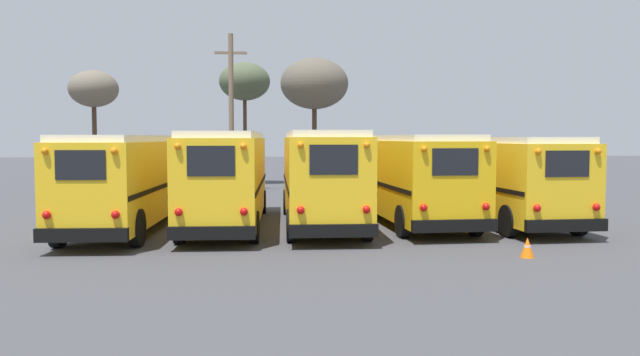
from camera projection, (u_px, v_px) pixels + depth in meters
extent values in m
plane|color=#424247|center=(321.00, 226.00, 21.79)|extent=(160.00, 160.00, 0.00)
cube|color=yellow|center=(128.00, 180.00, 20.71)|extent=(2.67, 9.36, 2.57)
cube|color=white|center=(127.00, 138.00, 20.62)|extent=(2.47, 8.98, 0.20)
cube|color=black|center=(82.00, 235.00, 16.11)|extent=(2.39, 0.29, 0.36)
cube|color=black|center=(80.00, 165.00, 16.02)|extent=(1.28, 0.08, 0.77)
sphere|color=red|center=(47.00, 215.00, 16.03)|extent=(0.22, 0.22, 0.22)
sphere|color=orange|center=(45.00, 151.00, 15.92)|extent=(0.18, 0.18, 0.18)
sphere|color=red|center=(115.00, 215.00, 16.11)|extent=(0.22, 0.22, 0.22)
sphere|color=orange|center=(114.00, 151.00, 16.01)|extent=(0.18, 0.18, 0.18)
cube|color=black|center=(92.00, 186.00, 20.66)|extent=(0.35, 9.09, 0.14)
cube|color=black|center=(164.00, 186.00, 20.78)|extent=(0.35, 9.09, 0.14)
cylinder|color=black|center=(123.00, 203.00, 24.06)|extent=(0.32, 1.09, 1.08)
cylinder|color=black|center=(179.00, 203.00, 24.16)|extent=(0.32, 1.09, 1.08)
cylinder|color=black|center=(58.00, 229.00, 17.40)|extent=(0.32, 1.09, 1.08)
cylinder|color=black|center=(137.00, 228.00, 17.50)|extent=(0.32, 1.09, 1.08)
cube|color=yellow|center=(227.00, 177.00, 21.62)|extent=(2.56, 9.85, 2.73)
cube|color=white|center=(227.00, 135.00, 21.53)|extent=(2.36, 9.46, 0.20)
cube|color=black|center=(212.00, 233.00, 16.78)|extent=(2.37, 0.26, 0.36)
cube|color=black|center=(211.00, 161.00, 16.68)|extent=(1.28, 0.06, 0.82)
sphere|color=red|center=(179.00, 212.00, 16.68)|extent=(0.22, 0.22, 0.22)
sphere|color=orange|center=(178.00, 146.00, 16.56)|extent=(0.18, 0.18, 0.18)
sphere|color=red|center=(244.00, 212.00, 16.78)|extent=(0.22, 0.22, 0.22)
sphere|color=orange|center=(243.00, 146.00, 16.67)|extent=(0.18, 0.18, 0.18)
cube|color=black|center=(193.00, 183.00, 21.56)|extent=(0.26, 9.60, 0.14)
cube|color=black|center=(261.00, 183.00, 21.70)|extent=(0.26, 9.60, 0.14)
cylinder|color=black|center=(209.00, 202.00, 25.22)|extent=(0.30, 0.95, 0.94)
cylinder|color=black|center=(262.00, 202.00, 25.35)|extent=(0.30, 0.95, 0.94)
cylinder|color=black|center=(179.00, 228.00, 18.05)|extent=(0.30, 0.95, 0.94)
cylinder|color=black|center=(254.00, 227.00, 18.18)|extent=(0.30, 0.95, 0.94)
cube|color=yellow|center=(321.00, 177.00, 21.70)|extent=(2.52, 9.36, 2.75)
cube|color=white|center=(321.00, 134.00, 21.60)|extent=(2.32, 8.99, 0.20)
cube|color=black|center=(334.00, 231.00, 17.09)|extent=(2.46, 0.23, 0.36)
cube|color=black|center=(334.00, 160.00, 16.99)|extent=(1.33, 0.04, 0.82)
sphere|color=red|center=(301.00, 210.00, 16.98)|extent=(0.22, 0.22, 0.22)
sphere|color=orange|center=(301.00, 145.00, 16.86)|extent=(0.18, 0.18, 0.18)
sphere|color=red|center=(366.00, 210.00, 17.11)|extent=(0.22, 0.22, 0.22)
sphere|color=orange|center=(367.00, 145.00, 16.99)|extent=(0.18, 0.18, 0.18)
cube|color=black|center=(286.00, 183.00, 21.62)|extent=(0.12, 9.15, 0.14)
cube|color=black|center=(356.00, 182.00, 21.80)|extent=(0.12, 9.15, 0.14)
cylinder|color=black|center=(287.00, 202.00, 25.05)|extent=(0.29, 0.99, 0.98)
cylinder|color=black|center=(343.00, 202.00, 25.21)|extent=(0.29, 0.99, 0.98)
cylinder|color=black|center=(291.00, 226.00, 18.34)|extent=(0.29, 0.99, 0.98)
cylinder|color=black|center=(367.00, 225.00, 18.51)|extent=(0.29, 0.99, 0.98)
cube|color=yellow|center=(405.00, 176.00, 23.10)|extent=(3.07, 10.53, 2.61)
cube|color=white|center=(406.00, 138.00, 23.01)|extent=(2.85, 10.10, 0.20)
cube|color=black|center=(455.00, 226.00, 17.99)|extent=(2.56, 0.34, 0.36)
cube|color=black|center=(455.00, 162.00, 17.90)|extent=(1.37, 0.11, 0.78)
sphere|color=red|center=(424.00, 208.00, 17.82)|extent=(0.22, 0.22, 0.22)
sphere|color=orange|center=(424.00, 149.00, 17.71)|extent=(0.18, 0.18, 0.18)
sphere|color=red|center=(486.00, 207.00, 18.08)|extent=(0.22, 0.22, 0.22)
sphere|color=orange|center=(487.00, 149.00, 17.97)|extent=(0.18, 0.18, 0.18)
cube|color=black|center=(372.00, 181.00, 22.94)|extent=(0.59, 10.18, 0.14)
cube|color=black|center=(438.00, 181.00, 23.29)|extent=(0.59, 10.18, 0.14)
cylinder|color=black|center=(354.00, 197.00, 26.87)|extent=(0.34, 1.03, 1.01)
cylinder|color=black|center=(407.00, 197.00, 27.20)|extent=(0.34, 1.03, 1.01)
cylinder|color=black|center=(403.00, 221.00, 19.16)|extent=(0.34, 1.03, 1.01)
cylinder|color=black|center=(476.00, 220.00, 19.48)|extent=(0.34, 1.03, 1.01)
cube|color=yellow|center=(491.00, 176.00, 23.35)|extent=(3.03, 10.90, 2.54)
cube|color=white|center=(491.00, 140.00, 23.27)|extent=(2.81, 10.46, 0.20)
cube|color=black|center=(566.00, 225.00, 18.06)|extent=(2.50, 0.33, 0.36)
cube|color=black|center=(567.00, 164.00, 17.97)|extent=(1.34, 0.10, 0.76)
sphere|color=red|center=(537.00, 208.00, 17.89)|extent=(0.22, 0.22, 0.22)
sphere|color=orange|center=(538.00, 152.00, 17.78)|extent=(0.18, 0.18, 0.18)
sphere|color=red|center=(596.00, 207.00, 18.14)|extent=(0.22, 0.22, 0.22)
sphere|color=orange|center=(598.00, 151.00, 18.03)|extent=(0.18, 0.18, 0.18)
cube|color=black|center=(459.00, 182.00, 23.20)|extent=(0.60, 10.55, 0.14)
cube|color=black|center=(522.00, 181.00, 23.54)|extent=(0.60, 10.55, 0.14)
cylinder|color=black|center=(427.00, 196.00, 27.31)|extent=(0.33, 1.02, 1.01)
cylinder|color=black|center=(477.00, 196.00, 27.63)|extent=(0.33, 1.02, 1.01)
cylinder|color=black|center=(509.00, 221.00, 19.23)|extent=(0.33, 1.02, 1.01)
cylinder|color=black|center=(578.00, 220.00, 19.54)|extent=(0.33, 1.02, 1.01)
cylinder|color=#75604C|center=(231.00, 113.00, 34.95)|extent=(0.28, 0.28, 8.87)
cube|color=#75604C|center=(231.00, 53.00, 34.73)|extent=(1.80, 0.14, 0.14)
cylinder|color=#473323|center=(314.00, 147.00, 35.94)|extent=(0.28, 0.28, 5.11)
ellipsoid|color=#5B5447|center=(314.00, 84.00, 35.71)|extent=(3.90, 3.90, 2.92)
cylinder|color=#473323|center=(95.00, 148.00, 34.00)|extent=(0.25, 0.25, 5.00)
ellipsoid|color=#6B6051|center=(94.00, 89.00, 33.79)|extent=(2.64, 2.64, 1.98)
cylinder|color=#473323|center=(245.00, 140.00, 40.79)|extent=(0.24, 0.24, 5.83)
ellipsoid|color=#4C563D|center=(245.00, 81.00, 40.54)|extent=(3.31, 3.31, 2.48)
cone|color=orange|center=(527.00, 247.00, 15.98)|extent=(0.36, 0.36, 0.52)
cylinder|color=white|center=(527.00, 246.00, 15.98)|extent=(0.17, 0.17, 0.05)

